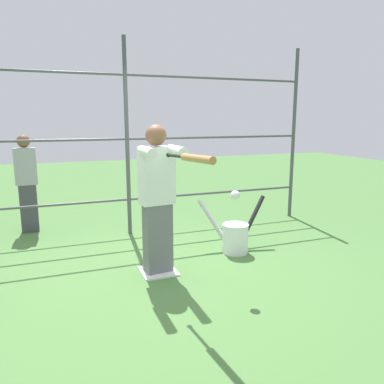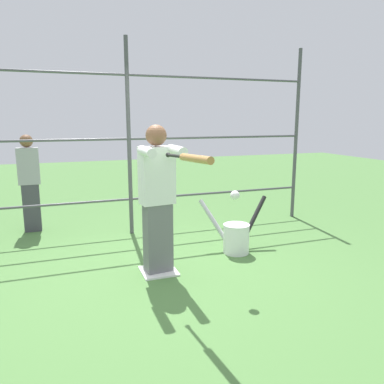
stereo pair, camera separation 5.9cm
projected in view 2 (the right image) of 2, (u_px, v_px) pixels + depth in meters
name	position (u px, v px, depth m)	size (l,w,h in m)	color
ground_plane	(159.00, 272.00, 4.33)	(24.00, 24.00, 0.00)	#4C7A3D
home_plate	(159.00, 271.00, 4.33)	(0.40, 0.40, 0.02)	white
fence_backstop	(129.00, 139.00, 5.53)	(5.91, 0.06, 2.90)	#4C4C51
batter	(158.00, 195.00, 4.14)	(0.43, 0.60, 1.68)	slate
baseball_bat_swinging	(192.00, 158.00, 3.16)	(0.14, 0.91, 0.09)	black
softball_in_flight	(235.00, 195.00, 3.75)	(0.10, 0.10, 0.10)	white
bat_bucket	(236.00, 237.00, 4.93)	(0.98, 0.63, 0.69)	white
bystander_behind_fence	(30.00, 182.00, 5.77)	(0.31, 0.19, 1.51)	#3F3F47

